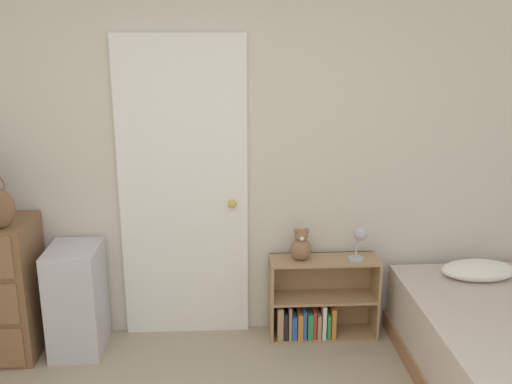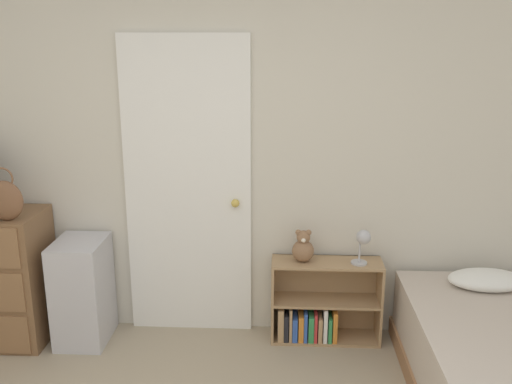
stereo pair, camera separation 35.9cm
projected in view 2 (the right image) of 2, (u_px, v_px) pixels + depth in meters
The scene contains 7 objects.
wall_back at pixel (203, 152), 3.83m from camera, with size 10.00×0.06×2.55m.
door_closed at pixel (188, 190), 3.85m from camera, with size 0.85×0.09×2.05m.
handbag at pixel (5, 200), 3.55m from camera, with size 0.23×0.10×0.34m.
storage_bin at pixel (83, 291), 3.87m from camera, with size 0.33×0.42×0.72m.
bookshelf at pixel (318, 309), 3.91m from camera, with size 0.74×0.24×0.57m.
teddy_bear at pixel (303, 248), 3.80m from camera, with size 0.15×0.15×0.22m.
desk_lamp at pixel (363, 241), 3.72m from camera, with size 0.12×0.12×0.24m.
Camera 2 is at (0.55, -1.43, 2.05)m, focal length 40.00 mm.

